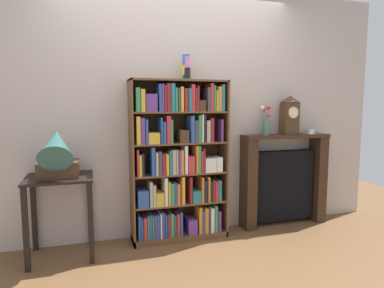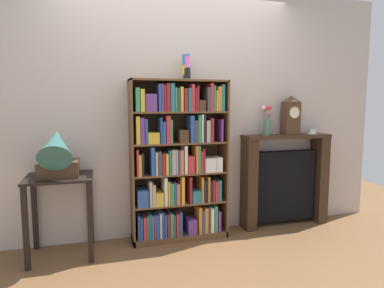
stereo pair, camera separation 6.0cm
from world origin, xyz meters
name	(u,v)px [view 2 (the right image)]	position (x,y,z in m)	size (l,w,h in m)	color
ground_plane	(183,243)	(0.00, 0.00, -0.01)	(7.73, 6.40, 0.02)	brown
wall_back	(180,112)	(0.06, 0.32, 1.30)	(4.73, 0.08, 2.60)	beige
bookshelf	(179,165)	(-0.01, 0.12, 0.77)	(0.98, 0.30, 1.62)	brown
cup_stack	(186,68)	(0.09, 0.17, 1.75)	(0.08, 0.08, 0.25)	green
side_table_left	(60,196)	(-1.13, 0.03, 0.56)	(0.57, 0.50, 0.74)	black
gramophone	(57,153)	(-1.13, -0.06, 0.96)	(0.34, 0.52, 0.52)	#472D1C
fireplace_mantel	(284,181)	(1.25, 0.18, 0.51)	(1.02, 0.23, 1.04)	#382316
mantel_clock	(291,115)	(1.30, 0.16, 1.26)	(0.18, 0.14, 0.43)	#472D1C
flower_vase	(267,122)	(1.01, 0.18, 1.18)	(0.12, 0.12, 0.32)	#4C7A60
teacup_with_saucer	(312,132)	(1.58, 0.17, 1.07)	(0.13, 0.12, 0.05)	white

